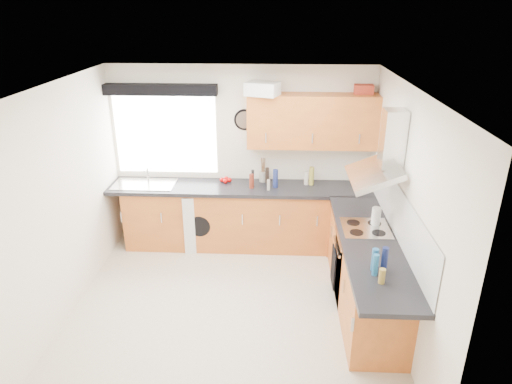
# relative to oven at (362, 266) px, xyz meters

# --- Properties ---
(ground_plane) EXTENTS (3.60, 3.60, 0.00)m
(ground_plane) POSITION_rel_oven_xyz_m (-1.50, -0.30, -0.42)
(ground_plane) COLOR beige
(ceiling) EXTENTS (3.60, 3.60, 0.02)m
(ceiling) POSITION_rel_oven_xyz_m (-1.50, -0.30, 2.08)
(ceiling) COLOR white
(ceiling) RESTS_ON wall_back
(wall_back) EXTENTS (3.60, 0.02, 2.50)m
(wall_back) POSITION_rel_oven_xyz_m (-1.50, 1.50, 0.82)
(wall_back) COLOR silver
(wall_back) RESTS_ON ground_plane
(wall_front) EXTENTS (3.60, 0.02, 2.50)m
(wall_front) POSITION_rel_oven_xyz_m (-1.50, -2.10, 0.82)
(wall_front) COLOR silver
(wall_front) RESTS_ON ground_plane
(wall_left) EXTENTS (0.02, 3.60, 2.50)m
(wall_left) POSITION_rel_oven_xyz_m (-3.30, -0.30, 0.82)
(wall_left) COLOR silver
(wall_left) RESTS_ON ground_plane
(wall_right) EXTENTS (0.02, 3.60, 2.50)m
(wall_right) POSITION_rel_oven_xyz_m (0.30, -0.30, 0.82)
(wall_right) COLOR silver
(wall_right) RESTS_ON ground_plane
(window) EXTENTS (1.40, 0.02, 1.10)m
(window) POSITION_rel_oven_xyz_m (-2.55, 1.49, 1.12)
(window) COLOR silver
(window) RESTS_ON wall_back
(window_blind) EXTENTS (1.50, 0.18, 0.14)m
(window_blind) POSITION_rel_oven_xyz_m (-2.55, 1.40, 1.76)
(window_blind) COLOR black
(window_blind) RESTS_ON wall_back
(splashback) EXTENTS (0.01, 3.00, 0.54)m
(splashback) POSITION_rel_oven_xyz_m (0.29, 0.00, 0.75)
(splashback) COLOR white
(splashback) RESTS_ON wall_right
(base_cab_back) EXTENTS (3.00, 0.58, 0.86)m
(base_cab_back) POSITION_rel_oven_xyz_m (-1.60, 1.21, 0.01)
(base_cab_back) COLOR #A4521F
(base_cab_back) RESTS_ON ground_plane
(base_cab_corner) EXTENTS (0.60, 0.60, 0.86)m
(base_cab_corner) POSITION_rel_oven_xyz_m (0.00, 1.20, 0.01)
(base_cab_corner) COLOR #A4521F
(base_cab_corner) RESTS_ON ground_plane
(base_cab_right) EXTENTS (0.58, 2.10, 0.86)m
(base_cab_right) POSITION_rel_oven_xyz_m (0.01, -0.15, 0.01)
(base_cab_right) COLOR #A4521F
(base_cab_right) RESTS_ON ground_plane
(worktop_back) EXTENTS (3.60, 0.62, 0.05)m
(worktop_back) POSITION_rel_oven_xyz_m (-1.50, 1.20, 0.46)
(worktop_back) COLOR black
(worktop_back) RESTS_ON base_cab_back
(worktop_right) EXTENTS (0.62, 2.42, 0.05)m
(worktop_right) POSITION_rel_oven_xyz_m (0.00, -0.30, 0.46)
(worktop_right) COLOR black
(worktop_right) RESTS_ON base_cab_right
(sink) EXTENTS (0.84, 0.46, 0.10)m
(sink) POSITION_rel_oven_xyz_m (-2.83, 1.20, 0.52)
(sink) COLOR silver
(sink) RESTS_ON worktop_back
(oven) EXTENTS (0.56, 0.58, 0.85)m
(oven) POSITION_rel_oven_xyz_m (0.00, 0.00, 0.00)
(oven) COLOR black
(oven) RESTS_ON ground_plane
(hob_plate) EXTENTS (0.52, 0.52, 0.01)m
(hob_plate) POSITION_rel_oven_xyz_m (0.00, 0.00, 0.49)
(hob_plate) COLOR silver
(hob_plate) RESTS_ON worktop_right
(extractor_hood) EXTENTS (0.52, 0.78, 0.66)m
(extractor_hood) POSITION_rel_oven_xyz_m (0.10, -0.00, 1.34)
(extractor_hood) COLOR silver
(extractor_hood) RESTS_ON wall_right
(upper_cabinets) EXTENTS (1.70, 0.35, 0.70)m
(upper_cabinets) POSITION_rel_oven_xyz_m (-0.55, 1.32, 1.38)
(upper_cabinets) COLOR #A4521F
(upper_cabinets) RESTS_ON wall_back
(washing_machine) EXTENTS (0.69, 0.68, 0.84)m
(washing_machine) POSITION_rel_oven_xyz_m (-2.04, 1.22, -0.01)
(washing_machine) COLOR silver
(washing_machine) RESTS_ON ground_plane
(wall_clock) EXTENTS (0.29, 0.04, 0.29)m
(wall_clock) POSITION_rel_oven_xyz_m (-1.45, 1.48, 1.34)
(wall_clock) COLOR black
(wall_clock) RESTS_ON wall_back
(casserole) EXTENTS (0.47, 0.41, 0.17)m
(casserole) POSITION_rel_oven_xyz_m (-1.20, 1.22, 1.81)
(casserole) COLOR silver
(casserole) RESTS_ON upper_cabinets
(storage_box) EXTENTS (0.26, 0.23, 0.11)m
(storage_box) POSITION_rel_oven_xyz_m (0.10, 1.42, 1.78)
(storage_box) COLOR #A9311E
(storage_box) RESTS_ON upper_cabinets
(utensil_pot) EXTENTS (0.12, 0.12, 0.14)m
(utensil_pot) POSITION_rel_oven_xyz_m (-1.19, 1.40, 0.56)
(utensil_pot) COLOR gray
(utensil_pot) RESTS_ON worktop_back
(kitchen_roll) EXTENTS (0.12, 0.12, 0.22)m
(kitchen_roll) POSITION_rel_oven_xyz_m (0.12, 0.09, 0.59)
(kitchen_roll) COLOR silver
(kitchen_roll) RESTS_ON worktop_right
(tomato_cluster) EXTENTS (0.17, 0.17, 0.06)m
(tomato_cluster) POSITION_rel_oven_xyz_m (-1.71, 1.35, 0.52)
(tomato_cluster) COLOR #C00605
(tomato_cluster) RESTS_ON worktop_back
(jar_0) EXTENTS (0.06, 0.06, 0.18)m
(jar_0) POSITION_rel_oven_xyz_m (-0.59, 1.31, 0.57)
(jar_0) COLOR #BFB2A3
(jar_0) RESTS_ON worktop_back
(jar_1) EXTENTS (0.07, 0.07, 0.25)m
(jar_1) POSITION_rel_oven_xyz_m (-1.02, 1.19, 0.61)
(jar_1) COLOR navy
(jar_1) RESTS_ON worktop_back
(jar_2) EXTENTS (0.05, 0.05, 0.22)m
(jar_2) POSITION_rel_oven_xyz_m (-1.13, 1.35, 0.59)
(jar_2) COLOR black
(jar_2) RESTS_ON worktop_back
(jar_3) EXTENTS (0.07, 0.07, 0.20)m
(jar_3) POSITION_rel_oven_xyz_m (-1.34, 1.15, 0.58)
(jar_3) COLOR maroon
(jar_3) RESTS_ON worktop_back
(jar_4) EXTENTS (0.07, 0.07, 0.25)m
(jar_4) POSITION_rel_oven_xyz_m (-0.52, 1.31, 0.61)
(jar_4) COLOR olive
(jar_4) RESTS_ON worktop_back
(jar_5) EXTENTS (0.04, 0.04, 0.15)m
(jar_5) POSITION_rel_oven_xyz_m (-1.11, 1.08, 0.56)
(jar_5) COLOR #9F9588
(jar_5) RESTS_ON worktop_back
(jar_6) EXTENTS (0.04, 0.04, 0.23)m
(jar_6) POSITION_rel_oven_xyz_m (-1.33, 1.22, 0.60)
(jar_6) COLOR black
(jar_6) RESTS_ON worktop_back
(bottle_0) EXTENTS (0.06, 0.06, 0.23)m
(bottle_0) POSITION_rel_oven_xyz_m (-0.07, -0.85, 0.60)
(bottle_0) COLOR navy
(bottle_0) RESTS_ON worktop_right
(bottle_1) EXTENTS (0.05, 0.05, 0.21)m
(bottle_1) POSITION_rel_oven_xyz_m (-0.08, -0.93, 0.59)
(bottle_1) COLOR #1A5480
(bottle_1) RESTS_ON worktop_right
(bottle_2) EXTENTS (0.06, 0.06, 0.14)m
(bottle_2) POSITION_rel_oven_xyz_m (-0.04, -1.06, 0.56)
(bottle_2) COLOR olive
(bottle_2) RESTS_ON worktop_right
(bottle_3) EXTENTS (0.06, 0.06, 0.25)m
(bottle_3) POSITION_rel_oven_xyz_m (0.02, -0.86, 0.61)
(bottle_3) COLOR #141C47
(bottle_3) RESTS_ON worktop_right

